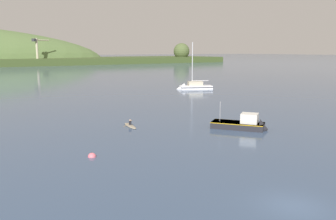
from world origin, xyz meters
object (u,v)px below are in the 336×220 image
Objects in this scene: dockside_crane at (38,52)px; sailboat_midwater_white at (192,88)px; fishing_boat_moored at (244,126)px; canoe_with_paddler at (130,126)px; mooring_buoy_foreground at (92,157)px.

sailboat_midwater_white is at bearing -120.55° from dockside_crane.
canoe_with_paddler is (-10.80, 9.06, -0.29)m from fishing_boat_moored.
sailboat_midwater_white is at bearing -38.88° from canoe_with_paddler.
canoe_with_paddler is at bearing -164.86° from fishing_boat_moored.
canoe_with_paddler is at bearing 67.19° from sailboat_midwater_white.
dockside_crane is 209.49m from mooring_buoy_foreground.
sailboat_midwater_white is 1.84× the size of fishing_boat_moored.
sailboat_midwater_white is 44.39m from canoe_with_paddler.
sailboat_midwater_white is at bearing 115.27° from fishing_boat_moored.
sailboat_midwater_white reaches higher than canoe_with_paddler.
dockside_crane is 1.34× the size of sailboat_midwater_white.
mooring_buoy_foreground is (-8.89, -9.41, -0.10)m from canoe_with_paddler.
dockside_crane is 4.31× the size of canoe_with_paddler.
mooring_buoy_foreground is at bearing -123.86° from fishing_boat_moored.
sailboat_midwater_white is at bearing 42.99° from mooring_buoy_foreground.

